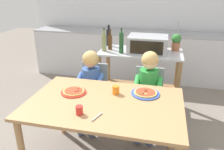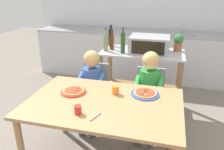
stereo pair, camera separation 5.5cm
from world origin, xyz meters
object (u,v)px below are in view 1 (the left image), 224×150
(child_in_blue_striped_shirt, at_px, (90,81))
(serving_spoon, at_px, (97,117))
(dining_chair_right, at_px, (148,96))
(kitchen_island_cart, at_px, (140,71))
(potted_herb_plant, at_px, (176,42))
(pizza_plate_red_rimmed, at_px, (74,92))
(pizza_plate_blue_rimmed, at_px, (145,93))
(dining_chair_left, at_px, (93,90))
(bottle_brown_beer, at_px, (121,43))
(toaster_oven, at_px, (148,44))
(bottle_clear_vinegar, at_px, (104,42))
(bottle_tall_green_wine, at_px, (110,42))
(drinking_cup_orange, at_px, (116,90))
(drinking_cup_red, at_px, (79,110))
(bottle_slim_sauce, at_px, (109,37))
(child_in_green_shirt, at_px, (148,85))
(dining_table, at_px, (105,110))

(child_in_blue_striped_shirt, relative_size, serving_spoon, 7.18)
(dining_chair_right, bearing_deg, kitchen_island_cart, 108.34)
(potted_herb_plant, distance_m, pizza_plate_red_rimmed, 1.66)
(dining_chair_right, xyz_separation_m, pizza_plate_blue_rimmed, (-0.00, -0.49, 0.27))
(kitchen_island_cart, distance_m, dining_chair_left, 0.75)
(bottle_brown_beer, distance_m, child_in_blue_striped_shirt, 0.68)
(pizza_plate_blue_rimmed, bearing_deg, toaster_oven, 94.50)
(bottle_clear_vinegar, bearing_deg, dining_chair_right, -32.13)
(bottle_tall_green_wine, xyz_separation_m, drinking_cup_orange, (0.32, -1.06, -0.22))
(bottle_brown_beer, distance_m, drinking_cup_red, 1.38)
(child_in_blue_striped_shirt, bearing_deg, kitchen_island_cart, 49.86)
(bottle_slim_sauce, bearing_deg, child_in_blue_striped_shirt, -91.98)
(dining_chair_right, relative_size, child_in_green_shirt, 0.78)
(toaster_oven, relative_size, bottle_brown_beer, 1.55)
(dining_table, bearing_deg, dining_chair_right, 64.05)
(drinking_cup_orange, bearing_deg, serving_spoon, -97.12)
(toaster_oven, xyz_separation_m, bottle_tall_green_wine, (-0.53, 0.02, 0.00))
(child_in_blue_striped_shirt, bearing_deg, toaster_oven, 44.61)
(bottle_tall_green_wine, bearing_deg, child_in_green_shirt, -46.23)
(pizza_plate_red_rimmed, bearing_deg, toaster_oven, 60.65)
(bottle_tall_green_wine, height_order, drinking_cup_red, bottle_tall_green_wine)
(bottle_tall_green_wine, distance_m, child_in_green_shirt, 0.94)
(child_in_blue_striped_shirt, bearing_deg, serving_spoon, -67.69)
(dining_chair_right, relative_size, drinking_cup_orange, 9.49)
(kitchen_island_cart, relative_size, child_in_blue_striped_shirt, 1.13)
(bottle_tall_green_wine, distance_m, drinking_cup_orange, 1.13)
(bottle_tall_green_wine, bearing_deg, potted_herb_plant, 9.86)
(toaster_oven, bearing_deg, drinking_cup_red, -106.08)
(pizza_plate_red_rimmed, relative_size, drinking_cup_orange, 2.99)
(toaster_oven, xyz_separation_m, child_in_green_shirt, (0.08, -0.61, -0.33))
(toaster_oven, distance_m, serving_spoon, 1.54)
(bottle_clear_vinegar, relative_size, dining_chair_left, 0.39)
(dining_table, xyz_separation_m, pizza_plate_red_rimmed, (-0.35, 0.11, 0.10))
(dining_chair_right, distance_m, serving_spoon, 1.09)
(bottle_brown_beer, distance_m, child_in_green_shirt, 0.73)
(dining_table, relative_size, serving_spoon, 10.25)
(bottle_brown_beer, xyz_separation_m, pizza_plate_red_rimmed, (-0.29, -0.99, -0.28))
(potted_herb_plant, bearing_deg, child_in_blue_striped_shirt, -141.59)
(pizza_plate_red_rimmed, bearing_deg, child_in_green_shirt, 35.48)
(child_in_blue_striped_shirt, height_order, pizza_plate_red_rimmed, child_in_blue_striped_shirt)
(toaster_oven, distance_m, bottle_slim_sauce, 0.64)
(bottle_brown_beer, bearing_deg, bottle_slim_sauce, 126.43)
(pizza_plate_blue_rimmed, height_order, drinking_cup_red, drinking_cup_red)
(toaster_oven, xyz_separation_m, bottle_clear_vinegar, (-0.59, -0.08, 0.02))
(pizza_plate_blue_rimmed, bearing_deg, child_in_blue_striped_shirt, 152.83)
(bottle_slim_sauce, relative_size, serving_spoon, 2.21)
(dining_table, distance_m, drinking_cup_orange, 0.24)
(kitchen_island_cart, height_order, drinking_cup_orange, kitchen_island_cart)
(child_in_green_shirt, relative_size, drinking_cup_red, 13.82)
(bottle_clear_vinegar, height_order, bottle_brown_beer, bottle_brown_beer)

